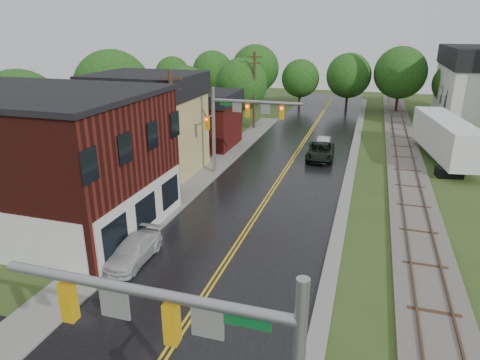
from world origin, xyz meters
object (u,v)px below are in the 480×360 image
at_px(brick_building, 38,159).
at_px(utility_pole_b, 173,131).
at_px(tree_left_a, 22,115).
at_px(semi_trailer, 445,137).
at_px(utility_pole_c, 254,89).
at_px(tree_left_b, 114,91).
at_px(traffic_signal_far, 239,117).
at_px(sedan_silver, 323,143).
at_px(traffic_signal_near, 204,349).
at_px(pickup_white, 133,251).
at_px(tree_left_e, 242,86).
at_px(tree_left_c, 185,93).
at_px(suv_dark, 320,152).

xyz_separation_m(brick_building, utility_pole_b, (5.68, 7.00, 0.57)).
relative_size(utility_pole_b, tree_left_a, 1.04).
relative_size(utility_pole_b, semi_trailer, 0.71).
height_order(utility_pole_c, tree_left_b, tree_left_b).
bearing_deg(traffic_signal_far, sedan_silver, 60.87).
height_order(traffic_signal_far, semi_trailer, traffic_signal_far).
height_order(traffic_signal_near, utility_pole_b, utility_pole_b).
height_order(traffic_signal_far, tree_left_b, tree_left_b).
bearing_deg(traffic_signal_near, sedan_silver, 91.90).
relative_size(brick_building, tree_left_b, 1.48).
relative_size(traffic_signal_far, tree_left_a, 0.85).
bearing_deg(pickup_white, utility_pole_b, 101.48).
height_order(tree_left_b, semi_trailer, tree_left_b).
distance_m(tree_left_b, tree_left_e, 16.67).
bearing_deg(tree_left_c, suv_dark, -20.98).
distance_m(traffic_signal_near, tree_left_e, 45.59).
height_order(traffic_signal_far, pickup_white, traffic_signal_far).
distance_m(tree_left_c, tree_left_e, 7.82).
bearing_deg(utility_pole_b, traffic_signal_near, -62.81).
bearing_deg(utility_pole_b, utility_pole_c, 90.00).
xyz_separation_m(suv_dark, pickup_white, (-7.14, -21.40, -0.12)).
bearing_deg(traffic_signal_far, pickup_white, -94.79).
bearing_deg(suv_dark, semi_trailer, 10.83).
xyz_separation_m(tree_left_b, semi_trailer, (31.08, 4.43, -3.40)).
distance_m(brick_building, utility_pole_b, 9.03).
bearing_deg(sedan_silver, tree_left_c, 170.53).
relative_size(tree_left_c, sedan_silver, 2.15).
height_order(tree_left_c, sedan_silver, tree_left_c).
xyz_separation_m(utility_pole_c, tree_left_e, (-2.05, 1.90, 0.09)).
distance_m(traffic_signal_near, semi_trailer, 35.79).
bearing_deg(pickup_white, utility_pole_c, 93.12).
xyz_separation_m(brick_building, tree_left_a, (-7.36, 6.90, 0.96)).
relative_size(brick_building, tree_left_c, 1.87).
xyz_separation_m(utility_pole_c, tree_left_c, (-7.05, -4.10, -0.21)).
height_order(tree_left_c, pickup_white, tree_left_c).
bearing_deg(pickup_white, semi_trailer, 52.66).
height_order(traffic_signal_near, utility_pole_c, utility_pole_c).
bearing_deg(traffic_signal_near, traffic_signal_far, 105.52).
relative_size(utility_pole_b, pickup_white, 2.11).
relative_size(tree_left_e, semi_trailer, 0.64).
distance_m(utility_pole_b, semi_trailer, 24.75).
bearing_deg(tree_left_e, tree_left_b, -122.74).
bearing_deg(tree_left_e, suv_dark, -47.33).
height_order(utility_pole_b, utility_pole_c, same).
relative_size(pickup_white, semi_trailer, 0.33).
bearing_deg(tree_left_b, suv_dark, 4.94).
xyz_separation_m(tree_left_e, suv_dark, (11.29, -12.25, -4.08)).
height_order(tree_left_b, tree_left_c, tree_left_b).
distance_m(traffic_signal_near, sedan_silver, 35.64).
relative_size(tree_left_c, tree_left_e, 0.94).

